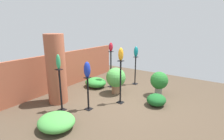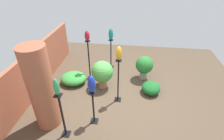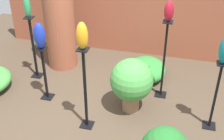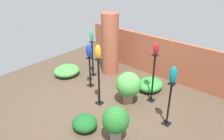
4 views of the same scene
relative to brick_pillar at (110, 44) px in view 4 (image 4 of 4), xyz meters
The scene contains 18 objects.
ground_plane 2.40m from the brick_pillar, 55.65° to the right, with size 8.00×8.00×0.00m, color #4C3D2D.
brick_wall_back 1.57m from the brick_pillar, 37.27° to the left, with size 5.60×0.12×1.40m, color #9E5138.
brick_pillar is the anchor object (origin of this frame).
pedestal_cobalt 1.34m from the brick_pillar, 82.06° to the right, with size 0.20×0.20×0.99m.
pedestal_ruby 2.25m from the brick_pillar, 15.48° to the right, with size 0.20×0.20×1.44m.
pedestal_amber 2.06m from the brick_pillar, 57.39° to the right, with size 0.20×0.20×1.38m.
pedestal_teal 3.27m from the brick_pillar, 22.49° to the right, with size 0.20×0.20×1.17m.
pedestal_jade 0.83m from the brick_pillar, 120.53° to the right, with size 0.20×0.20×1.25m.
art_vase_cobalt 1.18m from the brick_pillar, 82.06° to the right, with size 0.20×0.18×0.46m, color #192D9E.
art_vase_ruby 2.27m from the brick_pillar, 15.48° to the right, with size 0.15×0.16×0.34m, color maroon.
art_vase_amber 2.07m from the brick_pillar, 57.39° to the right, with size 0.16×0.16×0.40m, color orange.
art_vase_teal 3.24m from the brick_pillar, 22.49° to the right, with size 0.18×0.17×0.43m, color #0F727A.
art_vase_jade 0.74m from the brick_pillar, 120.53° to the right, with size 0.12×0.12×0.42m, color #2D9356.
potted_plant_back_center 2.09m from the brick_pillar, 33.81° to the right, with size 0.71×0.71×0.95m.
potted_plant_mid_right 3.48m from the brick_pillar, 46.52° to the right, with size 0.61×0.61×0.86m.
foliage_bed_east 3.27m from the brick_pillar, 59.85° to the right, with size 0.63×0.59×0.35m, color #195923.
foliage_bed_west 1.81m from the brick_pillar, 130.32° to the right, with size 0.86×0.93×0.36m, color #479942.
foliage_bed_center 1.99m from the brick_pillar, ahead, with size 0.77×0.88×0.37m, color #338C38.
Camera 4 is at (3.58, -3.64, 3.65)m, focal length 35.00 mm.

